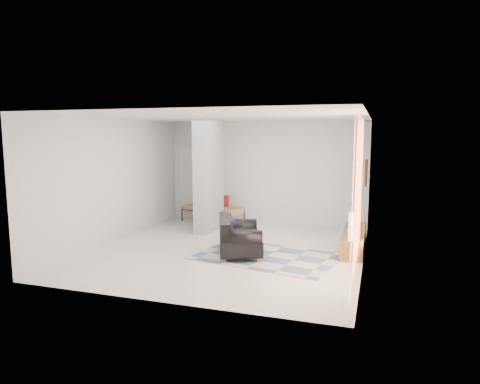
% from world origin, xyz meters
% --- Properties ---
extents(floor, '(6.00, 6.00, 0.00)m').
position_xyz_m(floor, '(0.00, 0.00, 0.00)').
color(floor, silver).
rests_on(floor, ground).
extents(ceiling, '(6.00, 6.00, 0.00)m').
position_xyz_m(ceiling, '(0.00, 0.00, 2.80)').
color(ceiling, white).
rests_on(ceiling, wall_back).
extents(wall_back, '(6.00, 0.00, 6.00)m').
position_xyz_m(wall_back, '(0.00, 3.00, 1.40)').
color(wall_back, silver).
rests_on(wall_back, ground).
extents(wall_front, '(6.00, 0.00, 6.00)m').
position_xyz_m(wall_front, '(0.00, -3.00, 1.40)').
color(wall_front, silver).
rests_on(wall_front, ground).
extents(wall_left, '(0.00, 6.00, 6.00)m').
position_xyz_m(wall_left, '(-2.75, 0.00, 1.40)').
color(wall_left, silver).
rests_on(wall_left, ground).
extents(wall_right, '(0.00, 6.00, 6.00)m').
position_xyz_m(wall_right, '(2.75, 0.00, 1.40)').
color(wall_right, silver).
rests_on(wall_right, ground).
extents(partition_column, '(0.35, 1.20, 2.80)m').
position_xyz_m(partition_column, '(-1.10, 1.60, 1.40)').
color(partition_column, '#A6AAAD').
rests_on(partition_column, floor).
extents(hallway_door, '(0.85, 0.06, 2.04)m').
position_xyz_m(hallway_door, '(-2.10, 2.96, 1.02)').
color(hallway_door, white).
rests_on(hallway_door, floor).
extents(curtain, '(0.00, 2.55, 2.55)m').
position_xyz_m(curtain, '(2.67, -1.15, 1.45)').
color(curtain, '#FF7A43').
rests_on(curtain, wall_right).
extents(wall_art, '(0.04, 0.45, 0.55)m').
position_xyz_m(wall_art, '(2.72, 0.90, 1.65)').
color(wall_art, '#391C0F').
rests_on(wall_art, wall_right).
extents(media_console, '(0.45, 2.05, 0.80)m').
position_xyz_m(media_console, '(2.52, 0.90, 0.20)').
color(media_console, brown).
rests_on(media_console, floor).
extents(loveseat, '(1.27, 1.60, 0.76)m').
position_xyz_m(loveseat, '(0.27, -0.26, 0.36)').
color(loveseat, silver).
rests_on(loveseat, floor).
extents(daybed, '(1.81, 1.13, 0.77)m').
position_xyz_m(daybed, '(-1.42, 2.63, 0.42)').
color(daybed, black).
rests_on(daybed, floor).
extents(area_rug, '(3.02, 2.30, 0.01)m').
position_xyz_m(area_rug, '(0.90, -0.24, 0.01)').
color(area_rug, beige).
rests_on(area_rug, floor).
extents(cylinder_lamp, '(0.10, 0.10, 0.55)m').
position_xyz_m(cylinder_lamp, '(2.50, 0.01, 0.67)').
color(cylinder_lamp, beige).
rests_on(cylinder_lamp, media_console).
extents(bronze_figurine, '(0.15, 0.15, 0.27)m').
position_xyz_m(bronze_figurine, '(2.47, 1.46, 0.53)').
color(bronze_figurine, '#341F17').
rests_on(bronze_figurine, media_console).
extents(vase, '(0.19, 0.19, 0.18)m').
position_xyz_m(vase, '(2.47, 0.58, 0.49)').
color(vase, white).
rests_on(vase, media_console).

